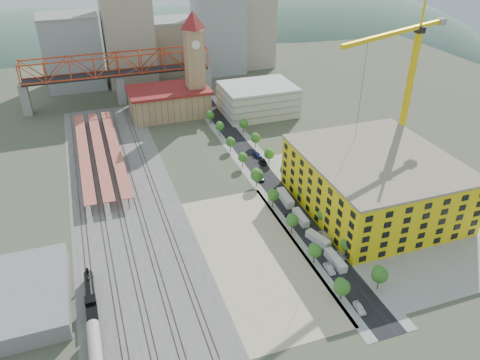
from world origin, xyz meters
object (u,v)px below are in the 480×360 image
object	(u,v)px
clock_tower	(194,54)
locomotive	(91,296)
construction_building	(374,182)
site_trailer_c	(301,218)
car_0	(360,308)
coach	(96,355)
site_trailer_a	(335,261)
site_trailer_d	(285,198)
tower_crane	(407,70)
site_trailer_b	(318,239)

from	to	relation	value
clock_tower	locomotive	size ratio (longest dim) A/B	2.56
construction_building	locomotive	distance (m)	93.51
site_trailer_c	car_0	world-z (taller)	site_trailer_c
coach	site_trailer_a	bearing A→B (deg)	10.67
site_trailer_c	locomotive	bearing A→B (deg)	-165.57
site_trailer_a	construction_building	bearing A→B (deg)	39.41
site_trailer_a	site_trailer_d	distance (m)	34.53
tower_crane	car_0	bearing A→B (deg)	-129.82
coach	site_trailer_d	distance (m)	81.02
coach	site_trailer_d	size ratio (longest dim) A/B	1.68
site_trailer_c	car_0	bearing A→B (deg)	-92.61
tower_crane	site_trailer_d	world-z (taller)	tower_crane
site_trailer_c	tower_crane	bearing A→B (deg)	26.67
construction_building	coach	distance (m)	98.61
clock_tower	site_trailer_c	bearing A→B (deg)	-85.43
construction_building	site_trailer_a	bearing A→B (deg)	-139.21
coach	car_0	world-z (taller)	coach
clock_tower	site_trailer_a	distance (m)	125.73
clock_tower	car_0	size ratio (longest dim) A/B	11.16
locomotive	site_trailer_d	size ratio (longest dim) A/B	2.01
locomotive	coach	world-z (taller)	coach
clock_tower	site_trailer_c	size ratio (longest dim) A/B	5.96
car_0	clock_tower	bearing A→B (deg)	95.87
coach	site_trailer_c	size ratio (longest dim) A/B	1.94
site_trailer_a	car_0	distance (m)	17.82
clock_tower	tower_crane	world-z (taller)	tower_crane
clock_tower	site_trailer_b	distance (m)	115.55
site_trailer_b	site_trailer_d	world-z (taller)	site_trailer_d
coach	clock_tower	bearing A→B (deg)	66.73
clock_tower	coach	xyz separation A→B (m)	(-58.00, -134.87, -25.87)
clock_tower	site_trailer_d	world-z (taller)	clock_tower
construction_building	tower_crane	world-z (taller)	tower_crane
tower_crane	site_trailer_c	world-z (taller)	tower_crane
tower_crane	car_0	xyz separation A→B (m)	(-52.65, -63.15, -36.82)
coach	car_0	xyz separation A→B (m)	(63.00, -5.13, -2.04)
clock_tower	construction_building	distance (m)	107.36
locomotive	site_trailer_a	bearing A→B (deg)	-6.48
site_trailer_b	tower_crane	bearing A→B (deg)	17.01
site_trailer_a	car_0	world-z (taller)	site_trailer_a
site_trailer_c	car_0	distance (m)	40.12
site_trailer_a	site_trailer_d	world-z (taller)	site_trailer_d
coach	site_trailer_a	distance (m)	67.18
coach	tower_crane	size ratio (longest dim) A/B	0.28
coach	site_trailer_d	xyz separation A→B (m)	(66.00, 46.97, -1.45)
construction_building	clock_tower	bearing A→B (deg)	108.78
construction_building	coach	xyz separation A→B (m)	(-92.00, -34.87, -6.58)
locomotive	car_0	distance (m)	67.81
clock_tower	construction_building	xyz separation A→B (m)	(34.00, -99.99, -19.29)
site_trailer_d	locomotive	bearing A→B (deg)	-155.10
site_trailer_c	site_trailer_d	xyz separation A→B (m)	(0.00, 12.09, 0.19)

